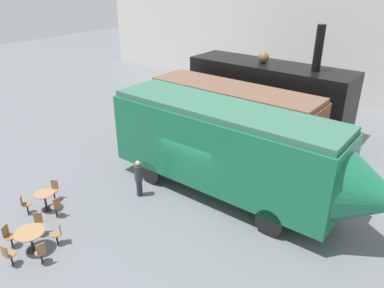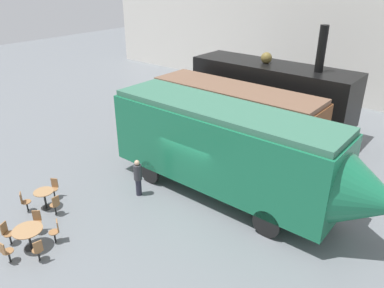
{
  "view_description": "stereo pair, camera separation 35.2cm",
  "coord_description": "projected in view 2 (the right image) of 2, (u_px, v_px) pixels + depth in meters",
  "views": [
    {
      "loc": [
        8.28,
        -10.89,
        8.74
      ],
      "look_at": [
        -1.04,
        1.0,
        1.6
      ],
      "focal_mm": 35.0,
      "sensor_mm": 36.0,
      "label": 1
    },
    {
      "loc": [
        8.56,
        -10.67,
        8.74
      ],
      "look_at": [
        -1.04,
        1.0,
        1.6
      ],
      "focal_mm": 35.0,
      "sensor_mm": 36.0,
      "label": 2
    }
  ],
  "objects": [
    {
      "name": "cafe_chair_4",
      "position": [
        56.0,
        230.0,
        12.96
      ],
      "size": [
        0.39,
        0.4,
        0.87
      ],
      "rotation": [
        0.0,
        0.0,
        10.5
      ],
      "color": "black",
      "rests_on": "ground_plane"
    },
    {
      "name": "cafe_chair_6",
      "position": [
        24.0,
        201.0,
        14.58
      ],
      "size": [
        0.39,
        0.4,
        0.87
      ],
      "rotation": [
        0.0,
        0.0,
        7.32
      ],
      "color": "black",
      "rests_on": "ground_plane"
    },
    {
      "name": "cafe_chair_0",
      "position": [
        37.0,
        220.0,
        13.45
      ],
      "size": [
        0.4,
        0.4,
        0.87
      ],
      "rotation": [
        0.0,
        0.0,
        5.47
      ],
      "color": "black",
      "rests_on": "ground_plane"
    },
    {
      "name": "backdrop_wall",
      "position": [
        342.0,
        37.0,
        25.13
      ],
      "size": [
        44.0,
        0.15,
        9.0
      ],
      "color": "silver",
      "rests_on": "ground_plane"
    },
    {
      "name": "passenger_coach_wooden",
      "position": [
        234.0,
        112.0,
        19.49
      ],
      "size": [
        9.19,
        2.72,
        3.26
      ],
      "color": "brown",
      "rests_on": "ground_plane"
    },
    {
      "name": "cafe_chair_2",
      "position": [
        5.0,
        251.0,
        12.0
      ],
      "size": [
        0.36,
        0.37,
        0.87
      ],
      "rotation": [
        0.0,
        0.0,
        7.98
      ],
      "color": "black",
      "rests_on": "ground_plane"
    },
    {
      "name": "cafe_table_near",
      "position": [
        28.0,
        233.0,
        12.61
      ],
      "size": [
        0.99,
        0.99,
        0.78
      ],
      "color": "black",
      "rests_on": "ground_plane"
    },
    {
      "name": "visitor_person",
      "position": [
        138.0,
        176.0,
        15.52
      ],
      "size": [
        0.34,
        0.34,
        1.64
      ],
      "color": "#262633",
      "rests_on": "ground_plane"
    },
    {
      "name": "ground_plane",
      "position": [
        196.0,
        192.0,
        16.1
      ],
      "size": [
        80.0,
        80.0,
        0.0
      ],
      "primitive_type": "plane",
      "color": "slate"
    },
    {
      "name": "cafe_chair_3",
      "position": [
        38.0,
        249.0,
        12.06
      ],
      "size": [
        0.38,
        0.36,
        0.87
      ],
      "rotation": [
        0.0,
        0.0,
        9.24
      ],
      "color": "black",
      "rests_on": "ground_plane"
    },
    {
      "name": "streamlined_locomotive",
      "position": [
        237.0,
        151.0,
        14.58
      ],
      "size": [
        11.75,
        2.6,
        3.92
      ],
      "color": "#196B47",
      "rests_on": "ground_plane"
    },
    {
      "name": "cafe_chair_1",
      "position": [
        7.0,
        232.0,
        12.86
      ],
      "size": [
        0.4,
        0.38,
        0.87
      ],
      "rotation": [
        0.0,
        0.0,
        6.73
      ],
      "color": "black",
      "rests_on": "ground_plane"
    },
    {
      "name": "cafe_table_mid",
      "position": [
        44.0,
        195.0,
        14.79
      ],
      "size": [
        0.77,
        0.77,
        0.77
      ],
      "color": "black",
      "rests_on": "ground_plane"
    },
    {
      "name": "steam_locomotive",
      "position": [
        271.0,
        89.0,
        21.86
      ],
      "size": [
        9.59,
        2.75,
        6.15
      ],
      "color": "black",
      "rests_on": "ground_plane"
    },
    {
      "name": "cafe_chair_5",
      "position": [
        54.0,
        187.0,
        15.49
      ],
      "size": [
        0.39,
        0.4,
        0.87
      ],
      "rotation": [
        0.0,
        0.0,
        5.23
      ],
      "color": "black",
      "rests_on": "ground_plane"
    },
    {
      "name": "cafe_chair_7",
      "position": [
        55.0,
        204.0,
        14.38
      ],
      "size": [
        0.36,
        0.36,
        0.87
      ],
      "rotation": [
        0.0,
        0.0,
        9.42
      ],
      "color": "black",
      "rests_on": "ground_plane"
    }
  ]
}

